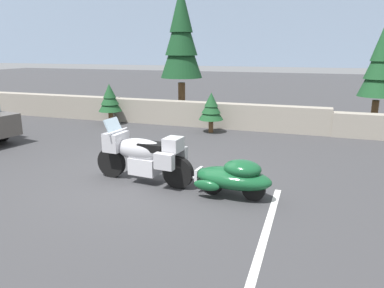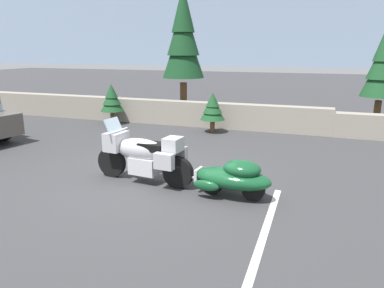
{
  "view_description": "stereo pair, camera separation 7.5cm",
  "coord_description": "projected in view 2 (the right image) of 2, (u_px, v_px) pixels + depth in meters",
  "views": [
    {
      "loc": [
        3.41,
        -6.77,
        2.75
      ],
      "look_at": [
        1.05,
        0.16,
        0.85
      ],
      "focal_mm": 33.96,
      "sensor_mm": 36.0,
      "label": 1
    },
    {
      "loc": [
        3.48,
        -6.75,
        2.75
      ],
      "look_at": [
        1.05,
        0.16,
        0.85
      ],
      "focal_mm": 33.96,
      "sensor_mm": 36.0,
      "label": 2
    }
  ],
  "objects": [
    {
      "name": "pine_sapling_near",
      "position": [
        112.0,
        99.0,
        13.69
      ],
      "size": [
        0.88,
        0.88,
        1.53
      ],
      "color": "brown",
      "rests_on": "ground"
    },
    {
      "name": "ground_plane",
      "position": [
        144.0,
        179.0,
        7.97
      ],
      "size": [
        80.0,
        80.0,
        0.0
      ],
      "primitive_type": "plane",
      "color": "#38383A"
    },
    {
      "name": "car_shaped_trailer",
      "position": [
        233.0,
        177.0,
        6.9
      ],
      "size": [
        2.23,
        0.86,
        0.76
      ],
      "color": "black",
      "rests_on": "ground"
    },
    {
      "name": "distant_ridgeline",
      "position": [
        311.0,
        29.0,
        93.43
      ],
      "size": [
        240.0,
        80.0,
        16.0
      ],
      "primitive_type": "cube",
      "color": "#7F93AD",
      "rests_on": "ground"
    },
    {
      "name": "pine_tree_tall",
      "position": [
        183.0,
        37.0,
        13.95
      ],
      "size": [
        1.63,
        1.63,
        5.17
      ],
      "color": "brown",
      "rests_on": "ground"
    },
    {
      "name": "parking_stripe_marker",
      "position": [
        265.0,
        231.0,
        5.68
      ],
      "size": [
        0.12,
        3.6,
        0.01
      ],
      "primitive_type": "cube",
      "color": "silver",
      "rests_on": "ground"
    },
    {
      "name": "pine_tree_secondary",
      "position": [
        383.0,
        65.0,
        12.32
      ],
      "size": [
        1.3,
        1.3,
        3.61
      ],
      "color": "brown",
      "rests_on": "ground"
    },
    {
      "name": "stone_guard_wall",
      "position": [
        203.0,
        115.0,
        13.34
      ],
      "size": [
        24.0,
        0.53,
        0.92
      ],
      "color": "gray",
      "rests_on": "ground"
    },
    {
      "name": "pine_sapling_farther",
      "position": [
        213.0,
        108.0,
        12.29
      ],
      "size": [
        0.84,
        0.84,
        1.37
      ],
      "color": "brown",
      "rests_on": "ground"
    },
    {
      "name": "touring_motorcycle",
      "position": [
        143.0,
        154.0,
        7.67
      ],
      "size": [
        2.31,
        0.87,
        1.33
      ],
      "color": "black",
      "rests_on": "ground"
    }
  ]
}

